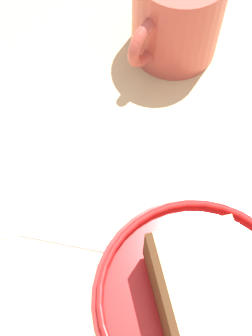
# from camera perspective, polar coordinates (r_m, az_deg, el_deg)

# --- Properties ---
(ground_plane) EXTENTS (1.24, 1.24, 0.02)m
(ground_plane) POSITION_cam_1_polar(r_m,az_deg,el_deg) (0.50, 3.75, -2.11)
(ground_plane) COLOR tan
(small_plate) EXTENTS (0.19, 0.19, 0.01)m
(small_plate) POSITION_cam_1_polar(r_m,az_deg,el_deg) (0.46, 8.30, -14.36)
(small_plate) COLOR red
(small_plate) RESTS_ON ground_plane
(cake_slice) EXTENTS (0.12, 0.11, 0.06)m
(cake_slice) POSITION_cam_1_polar(r_m,az_deg,el_deg) (0.42, 8.54, -13.66)
(cake_slice) COLOR #472814
(cake_slice) RESTS_ON small_plate
(tea_mug) EXTENTS (0.09, 0.12, 0.11)m
(tea_mug) POSITION_cam_1_polar(r_m,az_deg,el_deg) (0.53, 5.74, 17.15)
(tea_mug) COLOR #BF4C3F
(tea_mug) RESTS_ON ground_plane
(teaspoon) EXTENTS (0.11, 0.10, 0.01)m
(teaspoon) POSITION_cam_1_polar(r_m,az_deg,el_deg) (0.48, -11.10, -7.23)
(teaspoon) COLOR silver
(teaspoon) RESTS_ON ground_plane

